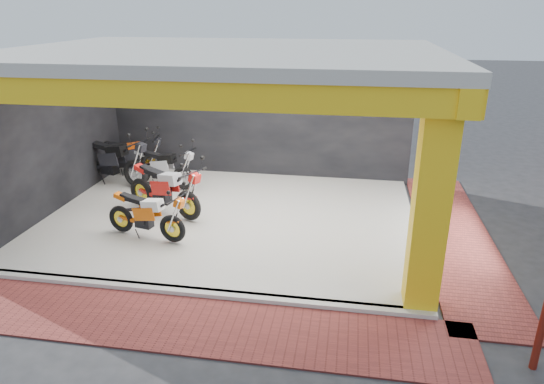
{
  "coord_description": "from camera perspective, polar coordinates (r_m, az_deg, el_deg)",
  "views": [
    {
      "loc": [
        2.54,
        -7.57,
        4.44
      ],
      "look_at": [
        1.01,
        1.57,
        0.9
      ],
      "focal_mm": 32.0,
      "sensor_mm": 36.0,
      "label": 1
    }
  ],
  "objects": [
    {
      "name": "back_wall",
      "position": [
        13.2,
        -1.82,
        9.13
      ],
      "size": [
        8.2,
        0.2,
        3.5
      ],
      "primitive_type": "cube",
      "color": "black",
      "rests_on": "ground"
    },
    {
      "name": "header_beam_right",
      "position": [
        9.75,
        18.53,
        13.13
      ],
      "size": [
        0.3,
        6.4,
        0.4
      ],
      "primitive_type": "cube",
      "color": "yellow",
      "rests_on": "corner_column"
    },
    {
      "name": "header_beam_front",
      "position": [
        7.14,
        -11.72,
        11.27
      ],
      "size": [
        8.4,
        0.3,
        0.4
      ],
      "primitive_type": "cube",
      "color": "yellow",
      "rests_on": "corner_column"
    },
    {
      "name": "moto_row_c",
      "position": [
        13.63,
        -14.02,
        4.46
      ],
      "size": [
        2.16,
        1.1,
        1.26
      ],
      "primitive_type": null,
      "rotation": [
        0.0,
        0.0,
        0.17
      ],
      "color": "black",
      "rests_on": "showroom_floor"
    },
    {
      "name": "corner_column",
      "position": [
        7.43,
        18.17,
        -1.43
      ],
      "size": [
        0.5,
        0.5,
        3.5
      ],
      "primitive_type": "cube",
      "color": "yellow",
      "rests_on": "ground"
    },
    {
      "name": "ground",
      "position": [
        9.14,
        -7.99,
        -8.4
      ],
      "size": [
        80.0,
        80.0,
        0.0
      ],
      "primitive_type": "plane",
      "color": "#2D2D30",
      "rests_on": "ground"
    },
    {
      "name": "showroom_ceiling",
      "position": [
        9.94,
        -5.56,
        15.95
      ],
      "size": [
        8.4,
        6.4,
        0.2
      ],
      "primitive_type": "cube",
      "color": "beige",
      "rests_on": "corner_column"
    },
    {
      "name": "paver_front",
      "position": [
        7.71,
        -12.04,
        -14.69
      ],
      "size": [
        9.0,
        1.4,
        0.03
      ],
      "primitive_type": "cube",
      "color": "maroon",
      "rests_on": "ground"
    },
    {
      "name": "moto_row_a",
      "position": [
        10.44,
        -9.91,
        0.07
      ],
      "size": [
        2.38,
        1.66,
        1.37
      ],
      "primitive_type": null,
      "rotation": [
        0.0,
        0.0,
        -0.42
      ],
      "color": "red",
      "rests_on": "showroom_floor"
    },
    {
      "name": "left_wall",
      "position": [
        11.96,
        -24.7,
        5.98
      ],
      "size": [
        0.2,
        6.2,
        3.5
      ],
      "primitive_type": "cube",
      "color": "black",
      "rests_on": "ground"
    },
    {
      "name": "floor_kerb",
      "position": [
        8.29,
        -10.11,
        -11.46
      ],
      "size": [
        8.0,
        0.2,
        0.1
      ],
      "primitive_type": "cube",
      "color": "white",
      "rests_on": "ground"
    },
    {
      "name": "moto_row_d",
      "position": [
        12.68,
        -15.9,
        3.57
      ],
      "size": [
        2.57,
        1.49,
        1.48
      ],
      "primitive_type": null,
      "rotation": [
        0.0,
        0.0,
        -0.26
      ],
      "color": "black",
      "rests_on": "showroom_floor"
    },
    {
      "name": "showroom_floor",
      "position": [
        10.84,
        -4.91,
        -3.09
      ],
      "size": [
        8.0,
        6.0,
        0.1
      ],
      "primitive_type": "cube",
      "color": "white",
      "rests_on": "ground"
    },
    {
      "name": "moto_row_b",
      "position": [
        12.3,
        -10.47,
        2.91
      ],
      "size": [
        2.13,
        1.16,
        1.23
      ],
      "primitive_type": null,
      "rotation": [
        0.0,
        0.0,
        -0.22
      ],
      "color": "#AEB1B6",
      "rests_on": "showroom_floor"
    },
    {
      "name": "paver_right",
      "position": [
        10.79,
        20.74,
        -4.79
      ],
      "size": [
        1.4,
        7.0,
        0.03
      ],
      "primitive_type": "cube",
      "color": "maroon",
      "rests_on": "ground"
    },
    {
      "name": "moto_hero",
      "position": [
        9.56,
        -11.74,
        -2.75
      ],
      "size": [
        2.01,
        1.11,
        1.16
      ],
      "primitive_type": null,
      "rotation": [
        0.0,
        0.0,
        -0.22
      ],
      "color": "#DF5909",
      "rests_on": "showroom_floor"
    }
  ]
}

